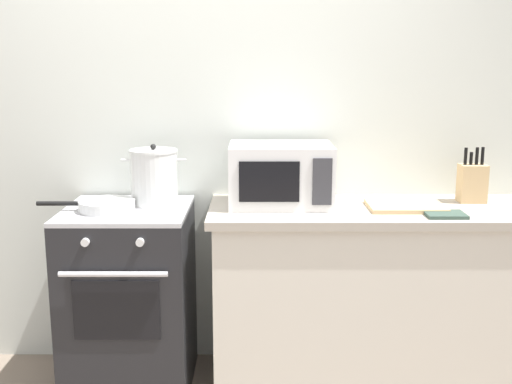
% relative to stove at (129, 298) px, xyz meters
% --- Properties ---
extents(back_wall, '(4.40, 0.10, 2.50)m').
position_rel_stove_xyz_m(back_wall, '(0.65, 0.37, 0.79)').
color(back_wall, silver).
rests_on(back_wall, ground_plane).
extents(lower_cabinet_right, '(1.64, 0.56, 0.88)m').
position_rel_stove_xyz_m(lower_cabinet_right, '(1.25, 0.02, -0.02)').
color(lower_cabinet_right, beige).
rests_on(lower_cabinet_right, ground_plane).
extents(countertop_right, '(1.70, 0.60, 0.04)m').
position_rel_stove_xyz_m(countertop_right, '(1.25, 0.02, 0.44)').
color(countertop_right, '#ADA393').
rests_on(countertop_right, lower_cabinet_right).
extents(stove, '(0.60, 0.64, 0.92)m').
position_rel_stove_xyz_m(stove, '(0.00, 0.00, 0.00)').
color(stove, black).
rests_on(stove, ground_plane).
extents(stock_pot, '(0.32, 0.24, 0.30)m').
position_rel_stove_xyz_m(stock_pot, '(0.13, 0.09, 0.60)').
color(stock_pot, silver).
rests_on(stock_pot, stove).
extents(frying_pan, '(0.46, 0.26, 0.05)m').
position_rel_stove_xyz_m(frying_pan, '(-0.09, -0.05, 0.48)').
color(frying_pan, silver).
rests_on(frying_pan, stove).
extents(microwave, '(0.50, 0.37, 0.30)m').
position_rel_stove_xyz_m(microwave, '(0.75, 0.08, 0.61)').
color(microwave, white).
rests_on(microwave, countertop_right).
extents(cutting_board, '(0.36, 0.26, 0.02)m').
position_rel_stove_xyz_m(cutting_board, '(1.35, 0.00, 0.47)').
color(cutting_board, tan).
rests_on(cutting_board, countertop_right).
extents(knife_block, '(0.13, 0.10, 0.28)m').
position_rel_stove_xyz_m(knife_block, '(1.71, 0.14, 0.56)').
color(knife_block, tan).
rests_on(knife_block, countertop_right).
extents(oven_mitt, '(0.18, 0.14, 0.02)m').
position_rel_stove_xyz_m(oven_mitt, '(1.49, -0.16, 0.47)').
color(oven_mitt, '#384C42').
rests_on(oven_mitt, countertop_right).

